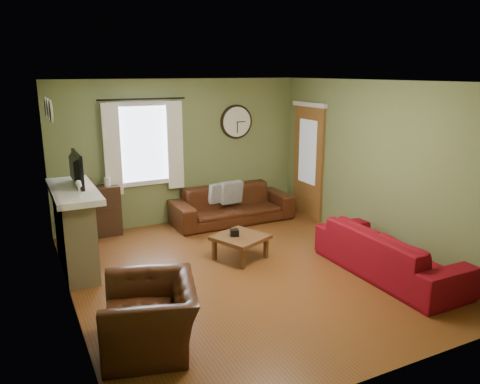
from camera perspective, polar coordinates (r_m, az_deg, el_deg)
name	(u,v)px	position (r m, az deg, el deg)	size (l,w,h in m)	color
floor	(246,272)	(6.65, 0.77, -9.68)	(4.60, 5.20, 0.00)	brown
ceiling	(247,81)	(6.06, 0.86, 13.34)	(4.60, 5.20, 0.00)	white
wall_left	(64,202)	(5.60, -20.63, -1.19)	(0.00, 5.20, 2.60)	olive
wall_right	(379,166)	(7.54, 16.57, 3.03)	(0.00, 5.20, 2.60)	olive
wall_back	(181,152)	(8.58, -7.18, 4.85)	(4.60, 0.00, 2.60)	olive
wall_front	(386,244)	(4.19, 17.41, -6.08)	(4.60, 0.00, 2.60)	olive
fireplace	(75,232)	(6.93, -19.50, -4.65)	(0.40, 1.40, 1.10)	tan
firebox	(90,247)	(7.03, -17.79, -6.39)	(0.04, 0.60, 0.55)	black
mantel	(73,191)	(6.77, -19.66, 0.11)	(0.58, 1.60, 0.08)	white
tv	(72,173)	(6.87, -19.81, 2.14)	(0.60, 0.08, 0.35)	black
tv_screen	(78,169)	(6.87, -19.19, 2.67)	(0.02, 0.62, 0.36)	#994C3F
medallion_left	(51,111)	(6.23, -22.06, 9.10)	(0.28, 0.28, 0.03)	white
medallion_mid	(48,109)	(6.58, -22.33, 9.31)	(0.28, 0.28, 0.03)	white
medallion_right	(46,107)	(6.92, -22.57, 9.50)	(0.28, 0.28, 0.03)	white
window_pane	(143,144)	(8.33, -11.75, 5.76)	(1.00, 0.02, 1.30)	silver
curtain_rod	(142,99)	(8.15, -11.84, 11.03)	(0.03, 0.03, 1.50)	black
curtain_left	(112,150)	(8.12, -15.31, 4.97)	(0.28, 0.04, 1.55)	white
curtain_right	(175,145)	(8.39, -7.91, 5.65)	(0.28, 0.04, 1.55)	white
wall_clock	(237,122)	(8.88, -0.40, 8.55)	(0.64, 0.06, 0.64)	white
door	(308,162)	(8.98, 8.32, 3.63)	(0.05, 0.90, 2.10)	brown
bookshelf	(98,212)	(8.24, -16.87, -2.31)	(0.72, 0.31, 0.86)	#342013
book	(97,178)	(8.35, -17.01, 1.68)	(0.17, 0.23, 0.02)	brown
sofa_brown	(232,204)	(8.68, -1.00, -1.53)	(2.23, 0.87, 0.65)	#3C1B0E
pillow_left	(218,193)	(8.61, -2.67, -0.12)	(0.36, 0.11, 0.36)	gray
pillow_right	(232,192)	(8.64, -1.03, -0.06)	(0.41, 0.12, 0.41)	gray
sofa_red	(389,252)	(6.75, 17.70, -7.03)	(2.23, 0.87, 0.65)	maroon
armchair	(150,316)	(4.94, -10.88, -14.62)	(1.05, 0.91, 0.68)	#3C1B0E
coffee_table	(240,247)	(7.01, 0.04, -6.75)	(0.68, 0.68, 0.36)	brown
tissue_box	(234,233)	(6.94, -0.69, -5.06)	(0.13, 0.13, 0.10)	black
wine_glass_a	(80,190)	(6.22, -18.95, 0.21)	(0.06, 0.06, 0.18)	white
wine_glass_b	(79,188)	(6.30, -19.07, 0.45)	(0.07, 0.07, 0.20)	white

